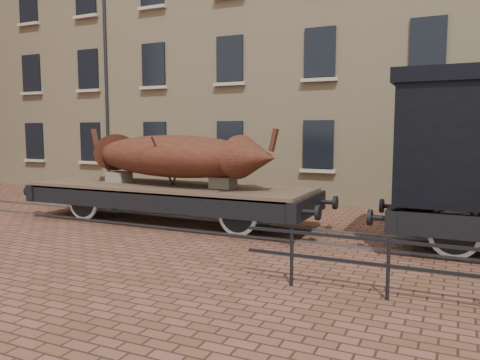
% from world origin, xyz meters
% --- Properties ---
extents(ground, '(90.00, 90.00, 0.00)m').
position_xyz_m(ground, '(0.00, 0.00, 0.00)').
color(ground, '#503220').
extents(warehouse_cream, '(40.00, 10.19, 14.00)m').
position_xyz_m(warehouse_cream, '(3.00, 9.99, 7.00)').
color(warehouse_cream, tan).
rests_on(warehouse_cream, ground).
extents(rail_track, '(30.00, 1.52, 0.06)m').
position_xyz_m(rail_track, '(0.00, 0.00, 0.03)').
color(rail_track, '#59595E').
rests_on(rail_track, ground).
extents(flatcar_wagon, '(9.47, 2.57, 1.43)m').
position_xyz_m(flatcar_wagon, '(-2.06, -0.00, 0.89)').
color(flatcar_wagon, brown).
rests_on(flatcar_wagon, ground).
extents(iron_boat, '(6.87, 2.78, 1.64)m').
position_xyz_m(iron_boat, '(-1.90, 0.00, 1.96)').
color(iron_boat, '#572714').
rests_on(iron_boat, flatcar_wagon).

